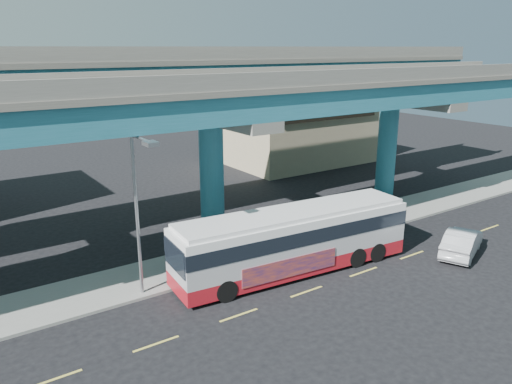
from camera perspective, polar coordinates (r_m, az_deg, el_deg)
ground at (r=25.55m, az=5.36°, el=-11.02°), size 120.00×120.00×0.00m
sidewalk at (r=29.52m, az=-1.51°, el=-6.89°), size 70.00×4.00×0.15m
lane_markings at (r=25.34m, az=5.81°, el=-11.25°), size 58.00×0.12×0.01m
viaduct at (r=30.34m, az=-5.43°, el=11.39°), size 52.00×12.40×11.70m
building_beige at (r=52.54m, az=4.59°, el=7.26°), size 14.00×10.23×7.00m
transit_bus at (r=26.73m, az=4.36°, el=-5.28°), size 13.58×4.05×3.44m
sedan at (r=31.51m, az=22.47°, el=-5.29°), size 5.04×5.87×1.54m
street_lamp at (r=23.08m, az=-13.12°, el=-0.19°), size 0.50×2.58×7.97m
stop_sign at (r=29.85m, az=5.51°, el=-3.13°), size 0.70×0.09×2.32m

